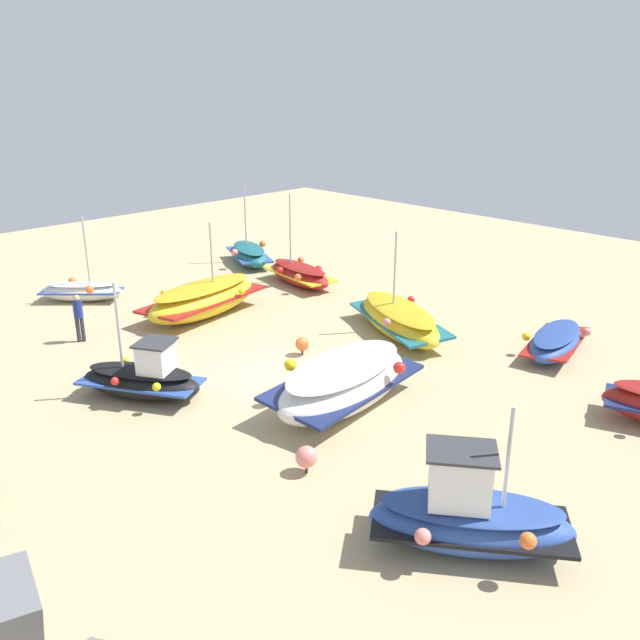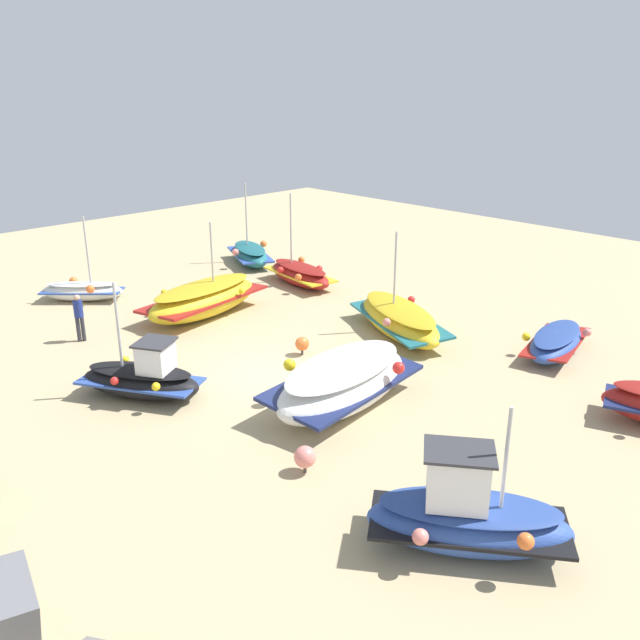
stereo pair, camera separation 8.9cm
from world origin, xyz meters
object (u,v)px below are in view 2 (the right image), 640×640
(fishing_boat_2, at_px, (250,254))
(fishing_boat_9, at_px, (300,274))
(mooring_buoy_1, at_px, (305,457))
(fishing_boat_7, at_px, (142,378))
(fishing_boat_1, at_px, (467,517))
(fishing_boat_4, at_px, (204,299))
(fishing_boat_3, at_px, (399,319))
(fishing_boat_8, at_px, (556,342))
(fishing_boat_6, at_px, (82,290))
(person_walking, at_px, (79,314))
(mooring_buoy_0, at_px, (302,344))
(fishing_boat_0, at_px, (344,382))

(fishing_boat_2, relative_size, fishing_boat_9, 0.98)
(mooring_buoy_1, bearing_deg, fishing_boat_9, -42.31)
(fishing_boat_7, height_order, fishing_boat_9, fishing_boat_9)
(mooring_buoy_1, bearing_deg, fishing_boat_1, -173.71)
(fishing_boat_2, distance_m, fishing_boat_4, 7.84)
(fishing_boat_3, relative_size, fishing_boat_8, 1.36)
(fishing_boat_6, xyz_separation_m, fishing_boat_9, (-4.76, -8.10, 0.07))
(fishing_boat_1, bearing_deg, person_walking, -35.31)
(fishing_boat_4, xyz_separation_m, mooring_buoy_0, (-5.65, -0.04, -0.30))
(mooring_buoy_0, relative_size, mooring_buoy_1, 0.92)
(fishing_boat_9, bearing_deg, fishing_boat_3, -5.27)
(fishing_boat_6, bearing_deg, fishing_boat_8, 162.26)
(fishing_boat_4, bearing_deg, mooring_buoy_1, 56.54)
(fishing_boat_4, distance_m, person_walking, 4.82)
(fishing_boat_1, xyz_separation_m, person_walking, (16.01, 0.37, 0.29))
(fishing_boat_0, bearing_deg, fishing_boat_1, -121.15)
(fishing_boat_2, distance_m, fishing_boat_8, 16.43)
(fishing_boat_0, relative_size, fishing_boat_9, 1.31)
(fishing_boat_6, distance_m, fishing_boat_7, 10.24)
(fishing_boat_4, bearing_deg, fishing_boat_9, 174.36)
(person_walking, bearing_deg, fishing_boat_0, -139.18)
(fishing_boat_7, bearing_deg, fishing_boat_9, 84.31)
(fishing_boat_1, relative_size, fishing_boat_9, 1.00)
(fishing_boat_7, height_order, mooring_buoy_1, fishing_boat_7)
(fishing_boat_4, relative_size, fishing_boat_7, 1.43)
(fishing_boat_0, distance_m, person_walking, 10.48)
(fishing_boat_2, distance_m, fishing_boat_3, 11.78)
(fishing_boat_0, bearing_deg, fishing_boat_6, 87.00)
(fishing_boat_2, bearing_deg, person_walking, -45.04)
(fishing_boat_1, bearing_deg, fishing_boat_0, -61.08)
(fishing_boat_1, distance_m, person_walking, 16.02)
(fishing_boat_4, bearing_deg, fishing_boat_0, 70.18)
(fishing_boat_7, relative_size, mooring_buoy_1, 5.65)
(fishing_boat_1, relative_size, fishing_boat_3, 0.77)
(fishing_boat_2, bearing_deg, fishing_boat_8, 25.15)
(fishing_boat_1, bearing_deg, mooring_buoy_1, -30.35)
(fishing_boat_8, bearing_deg, fishing_boat_4, -75.06)
(fishing_boat_0, height_order, fishing_boat_6, fishing_boat_6)
(fishing_boat_2, relative_size, fishing_boat_7, 1.04)
(fishing_boat_1, distance_m, fishing_boat_7, 10.59)
(fishing_boat_8, distance_m, person_walking, 16.62)
(fishing_boat_6, relative_size, person_walking, 2.09)
(fishing_boat_4, bearing_deg, fishing_boat_3, 110.12)
(fishing_boat_2, height_order, mooring_buoy_1, fishing_boat_2)
(fishing_boat_0, relative_size, fishing_boat_4, 0.97)
(fishing_boat_1, height_order, fishing_boat_2, fishing_boat_2)
(mooring_buoy_1, bearing_deg, fishing_boat_6, -7.98)
(fishing_boat_0, relative_size, mooring_buoy_0, 8.52)
(fishing_boat_3, xyz_separation_m, fishing_boat_4, (6.74, 3.87, 0.11))
(fishing_boat_6, bearing_deg, fishing_boat_2, -137.78)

